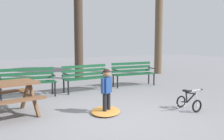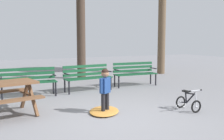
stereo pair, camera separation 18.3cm
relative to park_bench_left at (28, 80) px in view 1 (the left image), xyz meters
The scene contains 7 objects.
ground 3.40m from the park_bench_left, 68.57° to the right, with size 36.00×36.00×0.00m, color gray.
park_bench_left is the anchor object (origin of this frame).
park_bench_right 1.89m from the park_bench_left, ahead, with size 1.63×0.58×0.85m.
park_bench_far_right 3.81m from the park_bench_left, ahead, with size 1.62×0.55×0.85m.
child_standing 2.95m from the park_bench_left, 64.58° to the right, with size 0.35×0.27×1.04m.
kids_bicycle 4.60m from the park_bench_left, 46.45° to the right, with size 0.39×0.57×0.54m.
leaf_pile 2.94m from the park_bench_left, 64.10° to the right, with size 0.97×0.68×0.07m, color #C68438.
Camera 1 is at (-2.73, -5.02, 1.72)m, focal length 43.52 mm.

